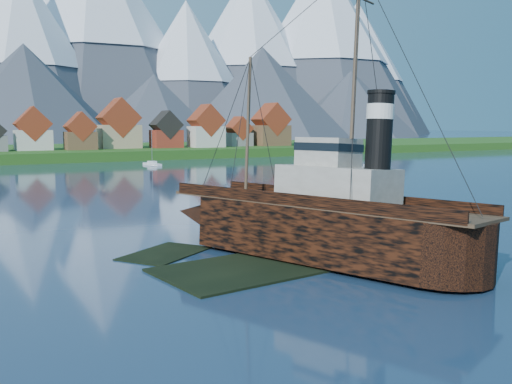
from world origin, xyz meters
name	(u,v)px	position (x,y,z in m)	size (l,w,h in m)	color
ground	(287,257)	(0.00, 0.00, 0.00)	(1400.00, 1400.00, 0.00)	navy
shoal	(292,253)	(1.78, 2.15, -0.35)	(31.71, 21.24, 1.14)	black
shore_bank	(34,157)	(0.00, 170.00, 0.00)	(600.00, 80.00, 3.20)	#1B4814
seawall	(51,163)	(0.00, 132.00, 0.00)	(600.00, 2.50, 2.00)	#3F3D38
tugboat_wreck	(309,219)	(1.91, -0.40, 3.19)	(7.45, 32.10, 25.44)	black
sailboat_d	(372,167)	(71.14, 74.88, 0.26)	(4.95, 8.55, 11.41)	white
sailboat_e	(152,165)	(23.34, 110.38, 0.22)	(2.79, 8.85, 10.11)	white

